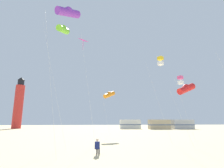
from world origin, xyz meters
TOP-DOWN VIEW (x-y plane):
  - kite_flyer_standing at (0.25, 7.61)m, footprint 0.41×0.55m
  - kite_box_gold at (8.58, 14.97)m, footprint 2.50×2.50m
  - kite_box_rainbow at (11.91, 16.43)m, footprint 1.87×1.62m
  - kite_diamond_magenta at (-1.39, 13.18)m, footprint 2.26×2.26m
  - kite_tube_scarlet at (9.98, 11.75)m, footprint 2.95×2.48m
  - kite_tube_orange at (2.51, 22.23)m, footprint 2.32×2.36m
  - kite_tube_lime at (-3.61, 12.09)m, footprint 3.08×3.13m
  - kite_tube_violet at (-2.51, 8.09)m, footprint 3.03×3.10m
  - lighthouse_distant at (-24.18, 54.00)m, footprint 2.80×2.80m
  - rv_van_white at (11.75, 49.49)m, footprint 6.51×2.54m
  - rv_van_tan at (19.86, 45.76)m, footprint 6.58×2.76m
  - rv_van_silver at (27.24, 45.73)m, footprint 6.48×2.45m

SIDE VIEW (x-z plane):
  - kite_flyer_standing at x=0.25m, z-range 0.03..1.19m
  - rv_van_white at x=11.75m, z-range -0.01..2.79m
  - rv_van_tan at x=19.86m, z-range -0.01..2.79m
  - rv_van_silver at x=27.24m, z-range -0.01..2.79m
  - kite_tube_scarlet at x=9.98m, z-range 2.60..9.21m
  - kite_tube_orange at x=2.51m, z-range 2.99..10.36m
  - lighthouse_distant at x=-24.18m, z-range -0.56..16.24m
  - kite_box_rainbow at x=11.91m, z-range 3.70..12.28m
  - kite_box_gold at x=8.58m, z-range 4.77..15.52m
  - kite_diamond_magenta at x=-1.39m, z-range 5.20..17.14m
  - kite_tube_violet at x=-2.51m, z-range 5.57..18.12m
  - kite_tube_lime at x=-3.61m, z-range 5.82..18.88m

